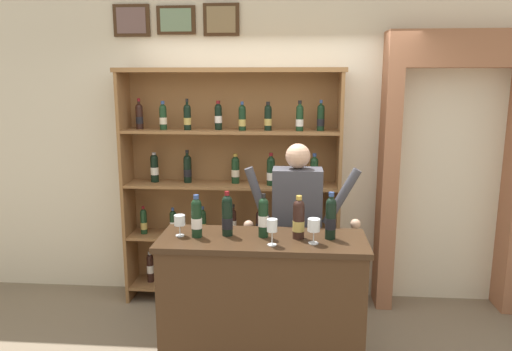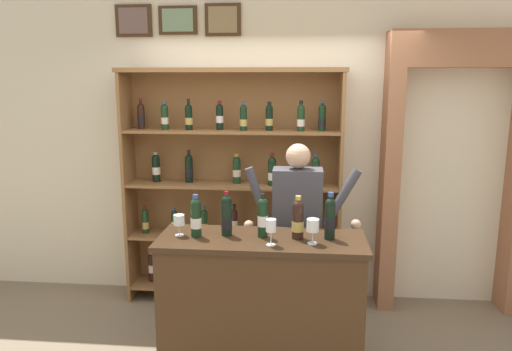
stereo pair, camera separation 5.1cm
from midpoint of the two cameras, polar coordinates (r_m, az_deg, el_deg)
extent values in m
cube|color=beige|center=(4.65, 2.47, 4.20)|extent=(12.00, 0.16, 3.06)
cube|color=#422B19|center=(4.79, -13.98, 17.36)|extent=(0.34, 0.02, 0.29)
cube|color=#715655|center=(4.78, -14.03, 17.37)|extent=(0.27, 0.01, 0.23)
cube|color=#422B19|center=(4.67, -8.91, 17.70)|extent=(0.36, 0.02, 0.25)
cube|color=gray|center=(4.66, -8.96, 17.72)|extent=(0.29, 0.01, 0.20)
cube|color=#422B19|center=(4.59, -3.61, 17.93)|extent=(0.33, 0.02, 0.29)
cube|color=#8E7753|center=(4.58, -3.64, 17.95)|extent=(0.26, 0.01, 0.23)
cube|color=olive|center=(4.72, -14.45, -1.30)|extent=(0.03, 0.35, 2.21)
cube|color=olive|center=(4.46, 10.14, -1.85)|extent=(0.03, 0.35, 2.21)
cube|color=olive|center=(4.65, -2.23, -1.15)|extent=(2.00, 0.02, 2.21)
cube|color=olive|center=(4.80, -2.41, -12.91)|extent=(1.94, 0.33, 0.03)
cylinder|color=black|center=(4.92, -11.92, -10.80)|extent=(0.07, 0.07, 0.24)
sphere|color=black|center=(4.88, -11.98, -9.41)|extent=(0.06, 0.06, 0.06)
cylinder|color=black|center=(4.87, -12.00, -9.14)|extent=(0.03, 0.03, 0.06)
cylinder|color=#99999E|center=(4.86, -12.01, -8.91)|extent=(0.03, 0.03, 0.03)
cylinder|color=silver|center=(4.92, -11.93, -10.71)|extent=(0.07, 0.07, 0.08)
cylinder|color=black|center=(4.87, -8.90, -11.01)|extent=(0.07, 0.07, 0.23)
sphere|color=black|center=(4.82, -8.95, -9.67)|extent=(0.06, 0.06, 0.06)
cylinder|color=black|center=(4.82, -8.96, -9.40)|extent=(0.03, 0.03, 0.06)
cylinder|color=#99999E|center=(4.81, -8.96, -9.18)|extent=(0.03, 0.03, 0.03)
cylinder|color=silver|center=(4.88, -8.89, -11.25)|extent=(0.07, 0.07, 0.07)
cylinder|color=#19381E|center=(4.82, -5.98, -11.12)|extent=(0.07, 0.07, 0.24)
sphere|color=#19381E|center=(4.77, -6.01, -9.71)|extent=(0.06, 0.06, 0.06)
cylinder|color=#19381E|center=(4.76, -6.02, -9.31)|extent=(0.03, 0.03, 0.08)
cylinder|color=maroon|center=(4.75, -6.02, -8.96)|extent=(0.03, 0.03, 0.03)
cylinder|color=silver|center=(4.83, -5.97, -11.37)|extent=(0.07, 0.07, 0.08)
cylinder|color=black|center=(4.76, -2.78, -11.42)|extent=(0.07, 0.07, 0.24)
sphere|color=black|center=(4.71, -2.79, -10.05)|extent=(0.06, 0.06, 0.06)
cylinder|color=black|center=(4.70, -2.80, -9.78)|extent=(0.03, 0.03, 0.06)
cylinder|color=navy|center=(4.69, -2.80, -9.57)|extent=(0.03, 0.03, 0.03)
cylinder|color=silver|center=(4.76, -2.78, -11.61)|extent=(0.07, 0.07, 0.08)
cylinder|color=black|center=(4.73, 1.12, -11.53)|extent=(0.07, 0.07, 0.23)
sphere|color=black|center=(4.69, 1.12, -10.17)|extent=(0.06, 0.06, 0.06)
cylinder|color=black|center=(4.68, 1.12, -9.80)|extent=(0.02, 0.02, 0.07)
cylinder|color=#99999E|center=(4.67, 1.12, -9.50)|extent=(0.03, 0.03, 0.03)
cylinder|color=beige|center=(4.73, 1.12, -11.45)|extent=(0.07, 0.07, 0.07)
cylinder|color=#19381E|center=(4.73, 4.38, -11.52)|extent=(0.07, 0.07, 0.25)
sphere|color=#19381E|center=(4.68, 4.40, -10.07)|extent=(0.06, 0.06, 0.06)
cylinder|color=#19381E|center=(4.67, 4.40, -9.81)|extent=(0.02, 0.02, 0.06)
cylinder|color=#99999E|center=(4.66, 4.41, -9.60)|extent=(0.03, 0.03, 0.03)
cylinder|color=beige|center=(4.74, 4.37, -11.85)|extent=(0.07, 0.07, 0.08)
cylinder|color=black|center=(4.69, 7.69, -11.80)|extent=(0.07, 0.07, 0.25)
sphere|color=black|center=(4.64, 7.73, -10.34)|extent=(0.06, 0.06, 0.06)
cylinder|color=black|center=(4.63, 7.74, -10.05)|extent=(0.03, 0.03, 0.06)
cylinder|color=maroon|center=(4.62, 7.74, -9.81)|extent=(0.03, 0.03, 0.03)
cylinder|color=beige|center=(4.70, 7.68, -12.08)|extent=(0.07, 0.07, 0.08)
cube|color=olive|center=(4.61, -2.46, -7.23)|extent=(1.94, 0.33, 0.02)
cylinder|color=#19381E|center=(4.75, -12.66, -5.47)|extent=(0.06, 0.06, 0.21)
sphere|color=#19381E|center=(4.72, -12.71, -4.22)|extent=(0.06, 0.06, 0.06)
cylinder|color=#19381E|center=(4.72, -12.73, -3.92)|extent=(0.03, 0.03, 0.06)
cylinder|color=maroon|center=(4.71, -12.74, -3.68)|extent=(0.03, 0.03, 0.03)
cylinder|color=tan|center=(4.76, -12.64, -5.76)|extent=(0.06, 0.06, 0.07)
cylinder|color=black|center=(4.67, -9.30, -5.69)|extent=(0.06, 0.06, 0.20)
sphere|color=black|center=(4.64, -9.34, -4.46)|extent=(0.06, 0.06, 0.06)
cylinder|color=black|center=(4.64, -9.35, -4.16)|extent=(0.02, 0.02, 0.06)
cylinder|color=navy|center=(4.63, -9.36, -3.92)|extent=(0.03, 0.03, 0.03)
cylinder|color=silver|center=(4.67, -9.30, -5.74)|extent=(0.06, 0.06, 0.06)
cylinder|color=#19381E|center=(4.63, -5.83, -5.71)|extent=(0.06, 0.06, 0.20)
sphere|color=#19381E|center=(4.60, -5.86, -4.45)|extent=(0.06, 0.06, 0.06)
cylinder|color=#19381E|center=(4.59, -5.86, -4.10)|extent=(0.03, 0.03, 0.07)
cylinder|color=navy|center=(4.59, -5.87, -3.81)|extent=(0.03, 0.03, 0.03)
cylinder|color=tan|center=(4.64, -5.82, -6.02)|extent=(0.06, 0.06, 0.06)
cylinder|color=black|center=(4.59, -2.26, -5.75)|extent=(0.06, 0.06, 0.21)
sphere|color=black|center=(4.56, -2.27, -4.41)|extent=(0.06, 0.06, 0.06)
cylinder|color=black|center=(4.55, -2.28, -3.98)|extent=(0.03, 0.03, 0.08)
cylinder|color=black|center=(4.54, -2.28, -3.61)|extent=(0.03, 0.03, 0.03)
cylinder|color=silver|center=(4.59, -2.26, -5.74)|extent=(0.06, 0.06, 0.07)
cylinder|color=black|center=(4.57, 0.82, -5.91)|extent=(0.06, 0.06, 0.20)
sphere|color=black|center=(4.54, 0.83, -4.66)|extent=(0.06, 0.06, 0.06)
cylinder|color=black|center=(4.53, 0.83, -4.20)|extent=(0.02, 0.02, 0.08)
cylinder|color=black|center=(4.52, 0.83, -3.81)|extent=(0.03, 0.03, 0.03)
cylinder|color=black|center=(4.58, 0.82, -6.03)|extent=(0.06, 0.06, 0.06)
cylinder|color=black|center=(4.53, 4.31, -6.07)|extent=(0.06, 0.06, 0.21)
sphere|color=black|center=(4.50, 4.33, -4.76)|extent=(0.06, 0.06, 0.06)
cylinder|color=black|center=(4.49, 4.33, -4.46)|extent=(0.02, 0.02, 0.06)
cylinder|color=navy|center=(4.48, 4.34, -4.22)|extent=(0.03, 0.03, 0.03)
cylinder|color=silver|center=(4.53, 4.31, -6.19)|extent=(0.06, 0.06, 0.07)
cylinder|color=black|center=(4.52, 7.69, -6.22)|extent=(0.06, 0.06, 0.20)
sphere|color=black|center=(4.49, 7.73, -4.94)|extent=(0.06, 0.06, 0.06)
cylinder|color=black|center=(4.48, 7.74, -4.56)|extent=(0.03, 0.03, 0.07)
cylinder|color=navy|center=(4.47, 7.75, -4.24)|extent=(0.03, 0.03, 0.03)
cylinder|color=beige|center=(4.52, 7.69, -6.32)|extent=(0.06, 0.06, 0.06)
cube|color=olive|center=(4.48, -2.52, -1.14)|extent=(1.94, 0.33, 0.02)
cylinder|color=black|center=(4.63, -11.42, 0.63)|extent=(0.07, 0.07, 0.22)
sphere|color=black|center=(4.61, -11.48, 2.06)|extent=(0.07, 0.07, 0.07)
cylinder|color=black|center=(4.61, -11.49, 2.32)|extent=(0.03, 0.03, 0.06)
cylinder|color=#99999E|center=(4.61, -11.50, 2.55)|extent=(0.04, 0.04, 0.03)
cylinder|color=silver|center=(4.64, -11.42, 0.57)|extent=(0.08, 0.08, 0.07)
cylinder|color=black|center=(4.56, -7.62, 0.57)|extent=(0.07, 0.07, 0.22)
sphere|color=black|center=(4.54, -7.66, 2.00)|extent=(0.07, 0.07, 0.07)
cylinder|color=black|center=(4.53, -7.67, 2.45)|extent=(0.03, 0.03, 0.08)
cylinder|color=black|center=(4.53, -7.68, 2.85)|extent=(0.03, 0.03, 0.03)
cylinder|color=black|center=(4.56, -7.61, 0.34)|extent=(0.08, 0.08, 0.07)
cylinder|color=#19381E|center=(4.48, -1.97, 0.39)|extent=(0.07, 0.07, 0.21)
sphere|color=#19381E|center=(4.46, -1.98, 1.77)|extent=(0.07, 0.07, 0.07)
cylinder|color=#19381E|center=(4.46, -1.99, 2.12)|extent=(0.03, 0.03, 0.07)
cylinder|color=#B79338|center=(4.45, -1.99, 2.44)|extent=(0.04, 0.04, 0.03)
cylinder|color=beige|center=(4.48, -1.97, 0.30)|extent=(0.08, 0.08, 0.07)
cylinder|color=black|center=(4.39, 2.20, 0.25)|extent=(0.07, 0.07, 0.22)
sphere|color=black|center=(4.37, 2.21, 1.75)|extent=(0.07, 0.07, 0.07)
cylinder|color=black|center=(4.36, 2.21, 2.15)|extent=(0.03, 0.03, 0.08)
cylinder|color=maroon|center=(4.36, 2.22, 2.51)|extent=(0.03, 0.03, 0.03)
cylinder|color=silver|center=(4.40, 2.20, -0.08)|extent=(0.08, 0.08, 0.07)
cylinder|color=#19381E|center=(4.37, 7.36, 0.14)|extent=(0.07, 0.07, 0.22)
sphere|color=#19381E|center=(4.35, 7.40, 1.67)|extent=(0.07, 0.07, 0.07)
cylinder|color=#19381E|center=(4.35, 7.41, 2.07)|extent=(0.03, 0.03, 0.07)
cylinder|color=navy|center=(4.34, 7.42, 2.42)|extent=(0.03, 0.03, 0.03)
cylinder|color=beige|center=(4.38, 7.35, -0.24)|extent=(0.08, 0.08, 0.07)
cube|color=olive|center=(4.40, -2.58, 5.25)|extent=(1.94, 0.33, 0.02)
cylinder|color=black|center=(4.60, -13.12, 6.62)|extent=(0.07, 0.07, 0.20)
sphere|color=black|center=(4.59, -13.18, 7.90)|extent=(0.06, 0.06, 0.06)
cylinder|color=black|center=(4.59, -13.20, 8.35)|extent=(0.03, 0.03, 0.08)
cylinder|color=maroon|center=(4.59, -13.22, 8.73)|extent=(0.03, 0.03, 0.03)
cylinder|color=black|center=(4.60, -13.11, 6.42)|extent=(0.07, 0.07, 0.06)
cylinder|color=#19381E|center=(4.49, -10.43, 6.58)|extent=(0.07, 0.07, 0.19)
sphere|color=#19381E|center=(4.48, -10.48, 7.86)|extent=(0.06, 0.06, 0.06)
cylinder|color=#19381E|center=(4.48, -10.49, 8.21)|extent=(0.03, 0.03, 0.07)
cylinder|color=navy|center=(4.48, -10.50, 8.50)|extent=(0.03, 0.03, 0.03)
cylinder|color=beige|center=(4.49, -10.43, 6.40)|extent=(0.07, 0.07, 0.06)
cylinder|color=black|center=(4.43, -7.63, 6.63)|extent=(0.07, 0.07, 0.19)
sphere|color=black|center=(4.42, -7.67, 7.95)|extent=(0.06, 0.06, 0.06)
cylinder|color=black|center=(4.42, -7.68, 8.42)|extent=(0.02, 0.02, 0.08)
cylinder|color=black|center=(4.41, -7.69, 8.83)|extent=(0.03, 0.03, 0.03)
cylinder|color=tan|center=(4.43, -7.63, 6.40)|extent=(0.07, 0.07, 0.06)
cylinder|color=black|center=(4.41, -3.99, 6.70)|extent=(0.07, 0.07, 0.19)
sphere|color=black|center=(4.41, -4.01, 8.04)|extent=(0.06, 0.06, 0.06)
cylinder|color=black|center=(4.40, -4.01, 8.38)|extent=(0.03, 0.03, 0.06)
cylinder|color=maroon|center=(4.40, -4.02, 8.67)|extent=(0.04, 0.04, 0.03)
cylinder|color=silver|center=(4.41, -3.99, 6.66)|extent=(0.07, 0.07, 0.06)
cylinder|color=black|center=(4.34, -1.16, 6.61)|extent=(0.07, 0.07, 0.19)
sphere|color=black|center=(4.33, -1.17, 7.92)|extent=(0.06, 0.06, 0.06)
cylinder|color=black|center=(4.33, -1.17, 8.28)|extent=(0.02, 0.02, 0.06)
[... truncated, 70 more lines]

